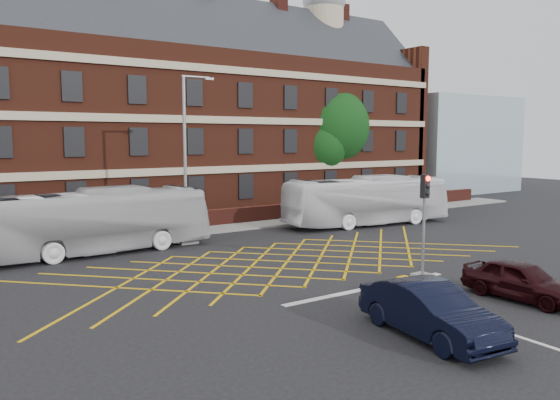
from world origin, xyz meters
TOP-DOWN VIEW (x-y plane):
  - ground at (0.00, 0.00)m, footprint 120.00×120.00m
  - victorian_building at (0.25, 22.00)m, footprint 51.00×12.17m
  - boundary_wall at (0.00, 13.00)m, footprint 56.00×0.50m
  - far_pavement at (0.00, 12.00)m, footprint 60.00×3.00m
  - glass_block at (34.00, 21.00)m, footprint 14.00×10.00m
  - box_junction_hatching at (0.00, 2.00)m, footprint 8.22×8.22m
  - stop_line at (0.00, -3.50)m, footprint 8.00×0.30m
  - centre_line at (0.00, -10.00)m, footprint 0.15×14.00m
  - bus_left at (-6.94, 8.88)m, footprint 11.75×3.23m
  - bus_right at (10.56, 7.93)m, footprint 11.88×4.28m
  - car_navy at (-2.13, -8.26)m, footprint 2.24×4.93m
  - car_maroon at (3.48, -7.58)m, footprint 1.86×4.21m
  - deciduous_tree at (15.50, 18.24)m, footprint 7.43×7.09m
  - traffic_light_near at (2.81, -3.65)m, footprint 0.70×0.70m
  - street_lamp at (-1.93, 8.79)m, footprint 2.25×1.00m
  - utility_cabinet at (0.10, -5.19)m, footprint 0.44×0.40m

SIDE VIEW (x-z plane):
  - ground at x=0.00m, z-range 0.00..0.00m
  - box_junction_hatching at x=0.00m, z-range 0.00..0.02m
  - stop_line at x=0.00m, z-range 0.00..0.02m
  - centre_line at x=0.00m, z-range 0.00..0.02m
  - far_pavement at x=0.00m, z-range 0.00..0.12m
  - utility_cabinet at x=0.10m, z-range 0.00..0.79m
  - boundary_wall at x=0.00m, z-range 0.00..1.10m
  - car_maroon at x=3.48m, z-range 0.00..1.41m
  - car_navy at x=-2.13m, z-range 0.00..1.57m
  - bus_right at x=10.56m, z-range 0.00..3.23m
  - bus_left at x=-6.94m, z-range 0.00..3.24m
  - traffic_light_near at x=2.81m, z-range -0.37..3.90m
  - street_lamp at x=-1.93m, z-range -1.40..7.65m
  - glass_block at x=34.00m, z-range 0.00..10.00m
  - deciduous_tree at x=15.50m, z-range 1.08..11.33m
  - victorian_building at x=0.25m, z-range -2.36..18.04m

